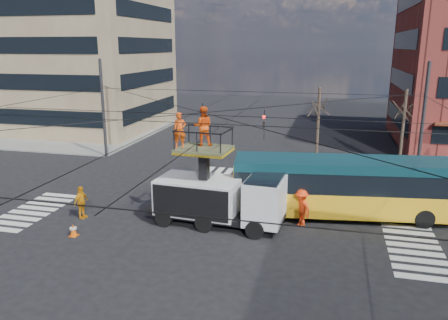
% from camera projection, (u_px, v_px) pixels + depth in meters
% --- Properties ---
extents(ground, '(120.00, 120.00, 0.00)m').
position_uv_depth(ground, '(204.00, 228.00, 22.19)').
color(ground, black).
rests_on(ground, ground).
extents(sidewalk_nw, '(18.00, 18.00, 0.12)m').
position_uv_depth(sidewalk_nw, '(72.00, 131.00, 46.77)').
color(sidewalk_nw, slate).
rests_on(sidewalk_nw, ground).
extents(crosswalks, '(22.40, 22.40, 0.02)m').
position_uv_depth(crosswalks, '(204.00, 228.00, 22.18)').
color(crosswalks, silver).
rests_on(crosswalks, ground).
extents(overhead_network, '(24.24, 24.24, 8.00)m').
position_uv_depth(overhead_network, '(204.00, 144.00, 21.49)').
color(overhead_network, '#2D2D30').
rests_on(overhead_network, ground).
extents(tree_a, '(2.00, 2.00, 6.00)m').
position_uv_depth(tree_a, '(319.00, 106.00, 32.52)').
color(tree_a, '#382B21').
rests_on(tree_a, ground).
extents(tree_b, '(2.00, 2.00, 6.00)m').
position_uv_depth(tree_b, '(405.00, 109.00, 31.12)').
color(tree_b, '#382B21').
rests_on(tree_b, ground).
extents(utility_truck, '(7.15, 3.05, 6.03)m').
position_uv_depth(utility_truck, '(219.00, 187.00, 22.22)').
color(utility_truck, black).
rests_on(utility_truck, ground).
extents(city_bus, '(12.39, 4.25, 3.20)m').
position_uv_depth(city_bus, '(348.00, 186.00, 23.24)').
color(city_bus, '#EFB016').
rests_on(city_bus, ground).
extents(traffic_cone, '(0.36, 0.36, 0.63)m').
position_uv_depth(traffic_cone, '(73.00, 230.00, 21.18)').
color(traffic_cone, '#DD5209').
rests_on(traffic_cone, ground).
extents(worker_ground, '(0.58, 1.10, 1.79)m').
position_uv_depth(worker_ground, '(81.00, 202.00, 23.24)').
color(worker_ground, orange).
rests_on(worker_ground, ground).
extents(flagger, '(1.38, 1.42, 1.95)m').
position_uv_depth(flagger, '(301.00, 208.00, 22.22)').
color(flagger, red).
rests_on(flagger, ground).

